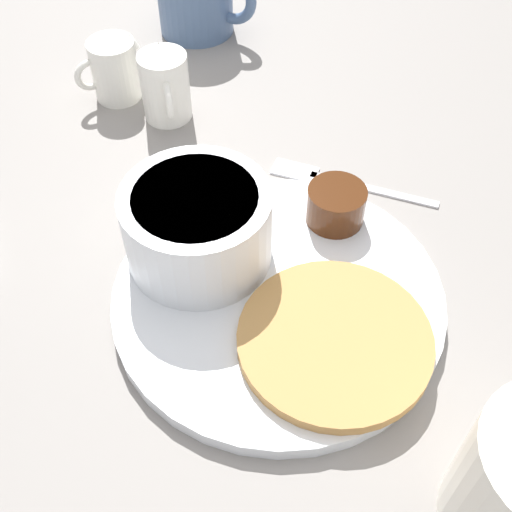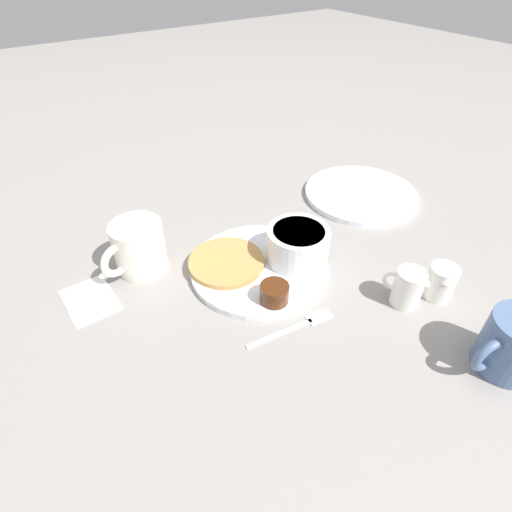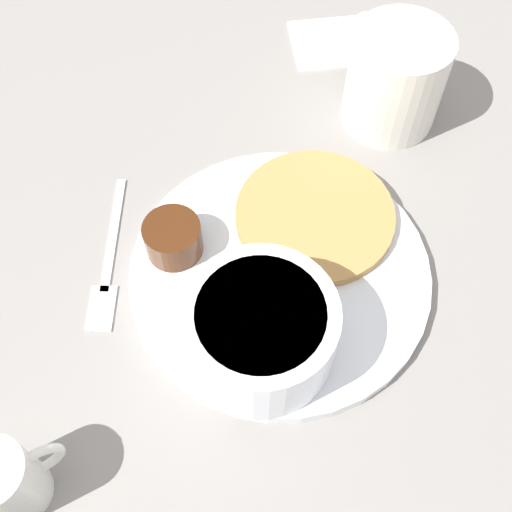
# 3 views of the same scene
# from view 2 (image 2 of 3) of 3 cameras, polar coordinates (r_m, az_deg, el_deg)

# --- Properties ---
(ground_plane) EXTENTS (4.00, 4.00, 0.00)m
(ground_plane) POSITION_cam_2_polar(r_m,az_deg,el_deg) (0.69, 0.47, -2.05)
(ground_plane) COLOR gray
(plate) EXTENTS (0.23, 0.23, 0.01)m
(plate) POSITION_cam_2_polar(r_m,az_deg,el_deg) (0.68, 0.48, -1.68)
(plate) COLOR white
(plate) RESTS_ON ground_plane
(pancake_stack) EXTENTS (0.13, 0.13, 0.01)m
(pancake_stack) POSITION_cam_2_polar(r_m,az_deg,el_deg) (0.68, -4.25, -0.86)
(pancake_stack) COLOR #B78447
(pancake_stack) RESTS_ON plate
(bowl) EXTENTS (0.11, 0.11, 0.06)m
(bowl) POSITION_cam_2_polar(r_m,az_deg,el_deg) (0.67, 5.99, 1.74)
(bowl) COLOR white
(bowl) RESTS_ON plate
(syrup_cup) EXTENTS (0.04, 0.04, 0.03)m
(syrup_cup) POSITION_cam_2_polar(r_m,az_deg,el_deg) (0.61, 2.65, -5.31)
(syrup_cup) COLOR #47230F
(syrup_cup) RESTS_ON plate
(butter_ramekin) EXTENTS (0.04, 0.04, 0.04)m
(butter_ramekin) POSITION_cam_2_polar(r_m,az_deg,el_deg) (0.68, 7.86, 0.21)
(butter_ramekin) COLOR white
(butter_ramekin) RESTS_ON plate
(coffee_mug) EXTENTS (0.08, 0.12, 0.09)m
(coffee_mug) POSITION_cam_2_polar(r_m,az_deg,el_deg) (0.69, -16.47, 1.13)
(coffee_mug) COLOR silver
(coffee_mug) RESTS_ON ground_plane
(creamer_pitcher_near) EXTENTS (0.06, 0.04, 0.06)m
(creamer_pitcher_near) POSITION_cam_2_polar(r_m,az_deg,el_deg) (0.65, 20.82, -4.22)
(creamer_pitcher_near) COLOR white
(creamer_pitcher_near) RESTS_ON ground_plane
(creamer_pitcher_far) EXTENTS (0.05, 0.05, 0.06)m
(creamer_pitcher_far) POSITION_cam_2_polar(r_m,az_deg,el_deg) (0.69, 24.88, -3.31)
(creamer_pitcher_far) COLOR white
(creamer_pitcher_far) RESTS_ON ground_plane
(fork) EXTENTS (0.03, 0.14, 0.00)m
(fork) POSITION_cam_2_polar(r_m,az_deg,el_deg) (0.60, 6.34, -9.72)
(fork) COLOR silver
(fork) RESTS_ON ground_plane
(napkin) EXTENTS (0.10, 0.07, 0.00)m
(napkin) POSITION_cam_2_polar(r_m,az_deg,el_deg) (0.68, -22.64, -5.76)
(napkin) COLOR white
(napkin) RESTS_ON ground_plane
(second_mug) EXTENTS (0.08, 0.11, 0.09)m
(second_mug) POSITION_cam_2_polar(r_m,az_deg,el_deg) (0.62, 32.74, -10.67)
(second_mug) COLOR slate
(second_mug) RESTS_ON ground_plane
(far_plate) EXTENTS (0.24, 0.24, 0.01)m
(far_plate) POSITION_cam_2_polar(r_m,az_deg,el_deg) (0.91, 14.74, 8.57)
(far_plate) COLOR white
(far_plate) RESTS_ON ground_plane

